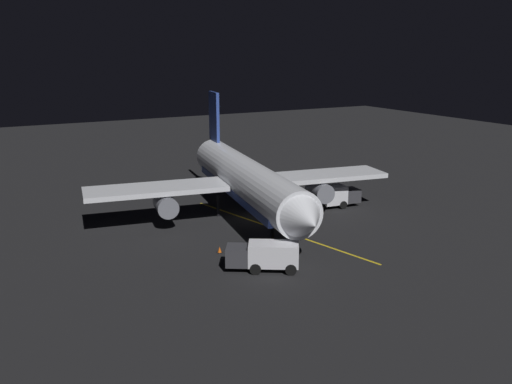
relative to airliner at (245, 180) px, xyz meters
name	(u,v)px	position (x,y,z in m)	size (l,w,h in m)	color
ground_plane	(247,221)	(0.10, 0.58, -4.33)	(180.00, 180.00, 0.20)	black
apron_guide_stripe	(276,229)	(-1.08, 4.58, -4.22)	(0.24, 25.32, 0.01)	gold
airliner	(245,180)	(0.00, 0.00, 0.00)	(32.77, 34.76, 12.42)	white
baggage_truck	(266,256)	(4.98, 13.18, -3.03)	(6.04, 4.77, 2.29)	silver
catering_truck	(333,196)	(-10.69, 0.95, -2.96)	(5.91, 2.70, 2.49)	silver
ground_crew_worker	(273,248)	(3.11, 11.20, -3.34)	(0.40, 0.40, 1.74)	black
traffic_cone_near_left	(220,250)	(6.62, 7.88, -3.98)	(0.50, 0.50, 0.55)	#EA590F
traffic_cone_near_right	(300,219)	(-4.68, 3.50, -3.98)	(0.50, 0.50, 0.55)	#EA590F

